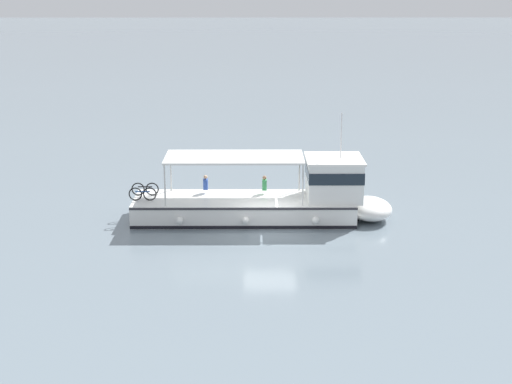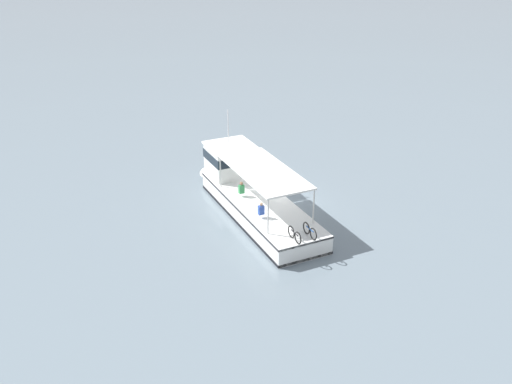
# 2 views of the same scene
# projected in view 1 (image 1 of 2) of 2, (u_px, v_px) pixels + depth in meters

# --- Properties ---
(ground_plane) EXTENTS (400.00, 400.00, 0.00)m
(ground_plane) POSITION_uv_depth(u_px,v_px,m) (270.00, 232.00, 36.22)
(ground_plane) COLOR slate
(ferry_main) EXTENTS (3.60, 12.88, 5.32)m
(ferry_main) POSITION_uv_depth(u_px,v_px,m) (277.00, 200.00, 37.83)
(ferry_main) COLOR white
(ferry_main) RESTS_ON ground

